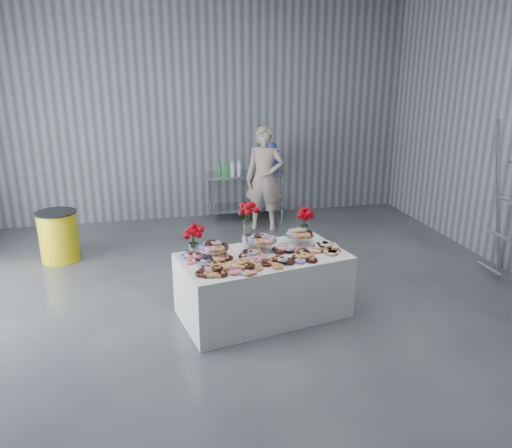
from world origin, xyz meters
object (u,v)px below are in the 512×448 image
Objects in this scene: person at (264,179)px; display_table at (263,285)px; stepladder at (510,202)px; prep_table at (246,188)px; water_jug at (272,159)px; trash_barrel at (58,236)px.

display_table is at bearing -83.34° from person.
prep_table is at bearing 130.62° from stepladder.
person reaches higher than prep_table.
water_jug reaches higher than prep_table.
stepladder is at bearing -25.37° from person.
stepladder reaches higher than trash_barrel.
water_jug is 0.71m from person.
trash_barrel is (-3.66, -1.41, -0.77)m from water_jug.
water_jug is at bearing 74.16° from display_table.
prep_table is (0.56, 3.74, 0.24)m from display_table.
prep_table is 0.73m from water_jug.
prep_table is 0.71m from person.
person is at bearing 76.07° from display_table.
prep_table is at bearing 81.46° from display_table.
person is at bearing 13.42° from trash_barrel.
trash_barrel is at bearing 161.84° from stepladder.
display_table is at bearing -98.54° from prep_table.
water_jug is 4.00m from trash_barrel.
person is 3.51m from trash_barrel.
prep_table reaches higher than display_table.
water_jug is 0.25× the size of stepladder.
water_jug is 0.72× the size of trash_barrel.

